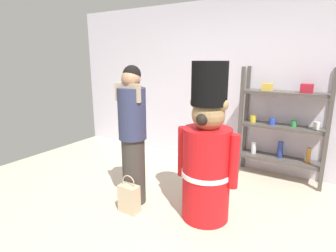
{
  "coord_description": "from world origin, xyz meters",
  "views": [
    {
      "loc": [
        1.32,
        -2.05,
        1.71
      ],
      "look_at": [
        -0.18,
        0.4,
        1.0
      ],
      "focal_mm": 29.07,
      "sensor_mm": 36.0,
      "label": 1
    }
  ],
  "objects_px": {
    "merchandise_shelf": "(282,125)",
    "shopping_bag": "(129,198)",
    "teddy_bear_guard": "(207,155)",
    "person_shopper": "(133,134)"
  },
  "relations": [
    {
      "from": "merchandise_shelf",
      "to": "teddy_bear_guard",
      "type": "relative_size",
      "value": 0.95
    },
    {
      "from": "merchandise_shelf",
      "to": "shopping_bag",
      "type": "bearing_deg",
      "value": -124.23
    },
    {
      "from": "merchandise_shelf",
      "to": "shopping_bag",
      "type": "relative_size",
      "value": 3.57
    },
    {
      "from": "merchandise_shelf",
      "to": "person_shopper",
      "type": "xyz_separation_m",
      "value": [
        -1.37,
        -1.66,
        0.07
      ]
    },
    {
      "from": "shopping_bag",
      "to": "merchandise_shelf",
      "type": "bearing_deg",
      "value": 55.77
    },
    {
      "from": "teddy_bear_guard",
      "to": "shopping_bag",
      "type": "distance_m",
      "value": 1.03
    },
    {
      "from": "merchandise_shelf",
      "to": "shopping_bag",
      "type": "height_order",
      "value": "merchandise_shelf"
    },
    {
      "from": "merchandise_shelf",
      "to": "shopping_bag",
      "type": "xyz_separation_m",
      "value": [
        -1.27,
        -1.87,
        -0.63
      ]
    },
    {
      "from": "merchandise_shelf",
      "to": "person_shopper",
      "type": "height_order",
      "value": "person_shopper"
    },
    {
      "from": "teddy_bear_guard",
      "to": "person_shopper",
      "type": "distance_m",
      "value": 0.9
    }
  ]
}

